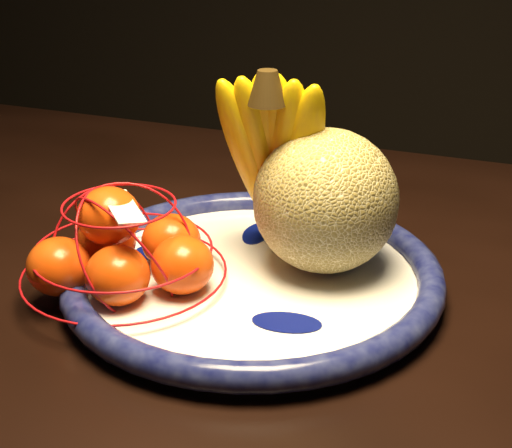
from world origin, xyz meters
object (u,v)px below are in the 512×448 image
at_px(dining_table, 117,274).
at_px(fruit_bowl, 252,274).
at_px(mandarin_bag, 124,251).
at_px(cantaloupe, 325,201).
at_px(banana_bunch, 276,154).

bearing_deg(dining_table, fruit_bowl, -21.30).
bearing_deg(fruit_bowl, dining_table, 159.17).
height_order(fruit_bowl, mandarin_bag, mandarin_bag).
relative_size(dining_table, cantaloupe, 9.26).
relative_size(dining_table, mandarin_bag, 5.44).
distance_m(fruit_bowl, mandarin_bag, 0.14).
relative_size(fruit_bowl, banana_bunch, 1.75).
xyz_separation_m(cantaloupe, mandarin_bag, (-0.18, -0.11, -0.04)).
bearing_deg(cantaloupe, mandarin_bag, -148.11).
relative_size(fruit_bowl, mandarin_bag, 1.55).
bearing_deg(mandarin_bag, dining_table, 127.14).
height_order(dining_table, mandarin_bag, mandarin_bag).
distance_m(dining_table, banana_bunch, 0.31).
bearing_deg(dining_table, mandarin_bag, -53.34).
relative_size(dining_table, fruit_bowl, 3.52).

